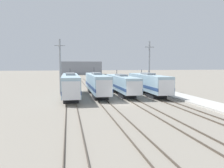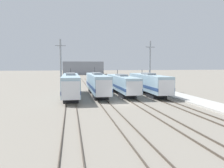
{
  "view_description": "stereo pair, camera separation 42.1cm",
  "coord_description": "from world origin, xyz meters",
  "px_view_note": "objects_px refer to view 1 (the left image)",
  "views": [
    {
      "loc": [
        -7.75,
        -31.45,
        5.81
      ],
      "look_at": [
        -0.68,
        3.8,
        2.64
      ],
      "focal_mm": 35.0,
      "sensor_mm": 36.0,
      "label": 1
    },
    {
      "loc": [
        -7.33,
        -31.53,
        5.81
      ],
      "look_at": [
        -0.68,
        3.8,
        2.64
      ],
      "focal_mm": 35.0,
      "sensor_mm": 36.0,
      "label": 2
    }
  ],
  "objects_px": {
    "locomotive_far_right": "(149,84)",
    "locomotive_center_left": "(97,84)",
    "locomotive_far_left": "(70,85)",
    "catenary_tower_right": "(149,66)",
    "locomotive_center_right": "(122,84)",
    "catenary_tower_left": "(60,66)"
  },
  "relations": [
    {
      "from": "catenary_tower_right",
      "to": "catenary_tower_left",
      "type": "bearing_deg",
      "value": 180.0
    },
    {
      "from": "catenary_tower_left",
      "to": "catenary_tower_right",
      "type": "relative_size",
      "value": 1.0
    },
    {
      "from": "locomotive_far_left",
      "to": "catenary_tower_right",
      "type": "bearing_deg",
      "value": 20.5
    },
    {
      "from": "locomotive_far_left",
      "to": "locomotive_far_right",
      "type": "distance_m",
      "value": 14.83
    },
    {
      "from": "locomotive_center_right",
      "to": "catenary_tower_left",
      "type": "bearing_deg",
      "value": 161.83
    },
    {
      "from": "locomotive_center_left",
      "to": "locomotive_far_right",
      "type": "xyz_separation_m",
      "value": [
        9.87,
        -1.17,
        -0.04
      ]
    },
    {
      "from": "locomotive_center_left",
      "to": "locomotive_far_right",
      "type": "bearing_deg",
      "value": -6.77
    },
    {
      "from": "locomotive_far_left",
      "to": "catenary_tower_left",
      "type": "height_order",
      "value": "catenary_tower_left"
    },
    {
      "from": "locomotive_far_left",
      "to": "locomotive_center_left",
      "type": "xyz_separation_m",
      "value": [
        4.94,
        1.94,
        -0.01
      ]
    },
    {
      "from": "locomotive_far_left",
      "to": "locomotive_center_left",
      "type": "height_order",
      "value": "locomotive_center_left"
    },
    {
      "from": "catenary_tower_right",
      "to": "locomotive_center_left",
      "type": "bearing_deg",
      "value": -159.89
    },
    {
      "from": "catenary_tower_right",
      "to": "locomotive_far_left",
      "type": "bearing_deg",
      "value": -159.5
    },
    {
      "from": "locomotive_center_left",
      "to": "locomotive_center_right",
      "type": "relative_size",
      "value": 1.02
    },
    {
      "from": "catenary_tower_left",
      "to": "locomotive_center_left",
      "type": "bearing_deg",
      "value": -32.76
    },
    {
      "from": "locomotive_far_right",
      "to": "catenary_tower_left",
      "type": "height_order",
      "value": "catenary_tower_left"
    },
    {
      "from": "locomotive_far_right",
      "to": "locomotive_center_left",
      "type": "bearing_deg",
      "value": 173.23
    },
    {
      "from": "locomotive_far_right",
      "to": "locomotive_center_right",
      "type": "bearing_deg",
      "value": 160.84
    },
    {
      "from": "catenary_tower_left",
      "to": "locomotive_center_right",
      "type": "bearing_deg",
      "value": -18.17
    },
    {
      "from": "locomotive_far_left",
      "to": "locomotive_center_right",
      "type": "xyz_separation_m",
      "value": [
        9.87,
        2.48,
        -0.19
      ]
    },
    {
      "from": "locomotive_center_left",
      "to": "catenary_tower_left",
      "type": "height_order",
      "value": "catenary_tower_left"
    },
    {
      "from": "locomotive_far_left",
      "to": "locomotive_center_right",
      "type": "bearing_deg",
      "value": 14.12
    },
    {
      "from": "locomotive_far_left",
      "to": "locomotive_far_right",
      "type": "xyz_separation_m",
      "value": [
        14.81,
        0.77,
        -0.06
      ]
    }
  ]
}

